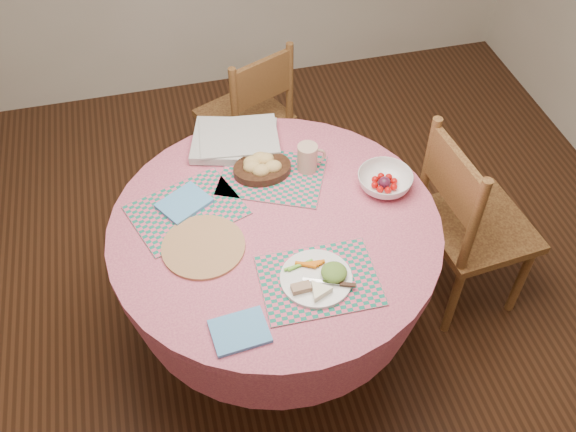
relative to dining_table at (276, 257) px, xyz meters
name	(u,v)px	position (x,y,z in m)	size (l,w,h in m)	color
ground	(277,334)	(0.00, 0.00, -0.56)	(4.00, 4.00, 0.00)	#331C0F
dining_table	(276,257)	(0.00, 0.00, 0.00)	(1.24, 1.24, 0.75)	#CD6073
chair_right	(469,222)	(0.85, 0.03, -0.06)	(0.46, 0.48, 0.95)	brown
chair_back	(250,115)	(0.10, 1.03, -0.10)	(0.52, 0.51, 0.87)	brown
placemat_front	(319,281)	(0.09, -0.29, 0.20)	(0.40, 0.30, 0.01)	#137058
placemat_left	(187,210)	(-0.31, 0.15, 0.20)	(0.40, 0.30, 0.01)	#137058
placemat_back	(272,176)	(0.05, 0.25, 0.20)	(0.40, 0.30, 0.01)	#137058
wicker_trivet	(203,247)	(-0.27, -0.05, 0.20)	(0.30, 0.30, 0.01)	#9F7045
napkin_near	(240,331)	(-0.22, -0.43, 0.20)	(0.18, 0.14, 0.01)	#5195D1
napkin_far	(184,203)	(-0.31, 0.17, 0.21)	(0.18, 0.14, 0.01)	#5195D1
dinner_plate	(319,278)	(0.08, -0.30, 0.22)	(0.25, 0.25, 0.05)	white
bread_bowl	(261,166)	(0.01, 0.28, 0.23)	(0.23, 0.23, 0.08)	black
latte_mug	(308,158)	(0.20, 0.25, 0.26)	(0.12, 0.08, 0.12)	tan
fruit_bowl	(385,181)	(0.46, 0.08, 0.23)	(0.27, 0.27, 0.07)	white
newspaper_stack	(235,140)	(-0.06, 0.47, 0.22)	(0.40, 0.35, 0.04)	silver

